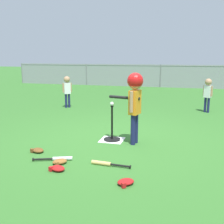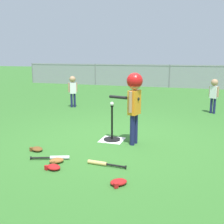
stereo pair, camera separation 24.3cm
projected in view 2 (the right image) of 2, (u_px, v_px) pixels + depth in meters
The scene contains 14 objects.
ground_plane at pixel (116, 139), 5.26m from camera, with size 60.00×60.00×0.00m, color #336B28.
home_plate at pixel (112, 140), 5.19m from camera, with size 0.44×0.44×0.01m, color white.
batting_tee at pixel (112, 135), 5.17m from camera, with size 0.32×0.32×0.67m.
baseball_on_tee at pixel (112, 104), 5.05m from camera, with size 0.07×0.07×0.07m, color white.
batter_child at pixel (134, 94), 4.78m from camera, with size 0.65×0.36×1.30m.
fielder_deep_center at pixel (73, 87), 8.36m from camera, with size 0.24×0.21×0.97m.
fielder_deep_right at pixel (214, 91), 7.46m from camera, with size 0.25×0.20×0.96m.
spare_bat_silver at pixel (56, 158), 4.22m from camera, with size 0.59×0.26×0.06m.
spare_bat_wood at pixel (101, 163), 3.99m from camera, with size 0.60×0.09×0.06m.
glove_by_plate at pixel (56, 161), 4.08m from camera, with size 0.27×0.27×0.07m.
glove_near_bats at pixel (118, 182), 3.39m from camera, with size 0.27×0.26×0.07m.
glove_tossed_aside at pixel (53, 167), 3.84m from camera, with size 0.26×0.22×0.07m.
glove_outfield_drop at pixel (37, 149), 4.59m from camera, with size 0.27×0.24×0.07m.
outfield_fence at pixel (169, 75), 13.57m from camera, with size 16.06×0.06×1.15m.
Camera 2 is at (1.48, -4.82, 1.59)m, focal length 43.35 mm.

